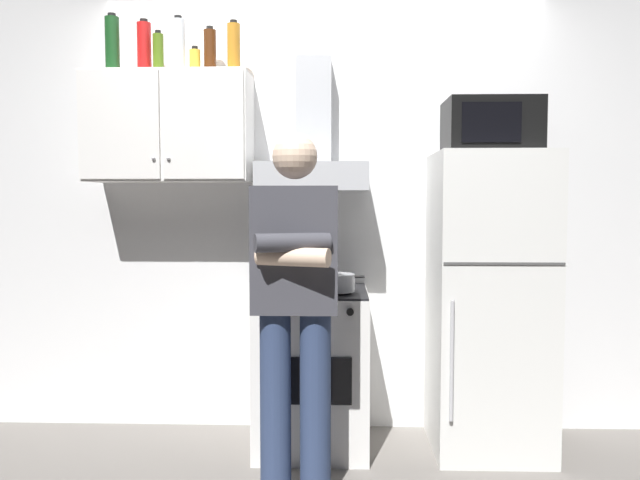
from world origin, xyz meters
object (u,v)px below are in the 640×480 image
bottle_soda_red (144,48)px  bottle_spice_jar (195,61)px  bottle_liquor_amber (234,48)px  range_hood (313,155)px  microwave (491,126)px  bottle_wine_green (112,44)px  refrigerator (489,302)px  cooking_pot (336,283)px  bottle_rum_dark (210,52)px  upper_cabinet (170,128)px  bottle_olive_oil (158,53)px  bottle_vodka_clear (178,45)px  person_standing (295,301)px  stove_oven (312,368)px

bottle_soda_red → bottle_spice_jar: bearing=-0.2°
bottle_liquor_amber → range_hood: bearing=0.8°
microwave → bottle_wine_green: bearing=177.9°
refrigerator → cooking_pot: 0.84m
bottle_wine_green → bottle_liquor_amber: bottle_wine_green is taller
bottle_rum_dark → bottle_soda_red: size_ratio=0.89×
bottle_rum_dark → bottle_soda_red: bearing=-174.2°
upper_cabinet → bottle_spice_jar: 0.40m
upper_cabinet → range_hood: bearing=0.1°
upper_cabinet → refrigerator: (1.75, -0.12, -0.95)m
microwave → bottle_spice_jar: size_ratio=3.24×
refrigerator → bottle_olive_oil: (-1.80, 0.10, 1.36)m
bottle_vodka_clear → bottle_liquor_amber: size_ratio=1.07×
bottle_vodka_clear → bottle_soda_red: bearing=170.5°
refrigerator → bottle_olive_oil: bottle_olive_oil is taller
range_hood → refrigerator: 1.25m
range_hood → bottle_liquor_amber: size_ratio=2.64×
bottle_spice_jar → bottle_olive_oil: (-0.20, -0.03, 0.04)m
bottle_wine_green → bottle_liquor_amber: bearing=2.4°
upper_cabinet → person_standing: size_ratio=0.55×
range_hood → bottle_soda_red: bearing=179.6°
microwave → person_standing: microwave is taller
bottle_soda_red → bottle_rum_dark: bearing=5.8°
bottle_rum_dark → cooking_pot: bearing=-22.1°
cooking_pot → bottle_wine_green: bearing=170.2°
refrigerator → cooking_pot: size_ratio=5.40×
bottle_spice_jar → refrigerator: bearing=-4.7°
range_hood → bottle_liquor_amber: (-0.44, -0.01, 0.59)m
cooking_pot → person_standing: bearing=-110.3°
refrigerator → bottle_soda_red: (-1.89, 0.13, 1.39)m
bottle_soda_red → bottle_liquor_amber: bottle_soda_red is taller
bottle_rum_dark → bottle_liquor_amber: (0.14, -0.05, 0.01)m
bottle_olive_oil → bottle_rum_dark: bearing=14.0°
person_standing → bottle_liquor_amber: bottle_liquor_amber is taller
microwave → bottle_olive_oil: 1.85m
bottle_rum_dark → person_standing: bearing=-55.7°
refrigerator → bottle_liquor_amber: bearing=175.0°
stove_oven → refrigerator: size_ratio=0.55×
bottle_vodka_clear → bottle_wine_green: size_ratio=0.96×
bottle_soda_red → bottle_liquor_amber: 0.50m
stove_oven → microwave: microwave is taller
bottle_soda_red → refrigerator: bearing=-4.0°
refrigerator → bottle_vodka_clear: bearing=176.7°
bottle_rum_dark → bottle_liquor_amber: size_ratio=0.93×
bottle_wine_green → bottle_olive_oil: 0.26m
stove_oven → refrigerator: bearing=0.0°
stove_oven → bottle_vodka_clear: bottle_vodka_clear is taller
microwave → bottle_rum_dark: size_ratio=1.81×
stove_oven → bottle_olive_oil: 1.92m
bottle_soda_red → bottle_vodka_clear: size_ratio=0.98×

